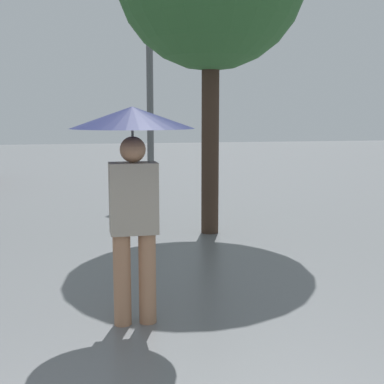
% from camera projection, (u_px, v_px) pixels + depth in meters
% --- Properties ---
extents(pedestrian, '(0.96, 0.96, 1.74)m').
position_uv_depth(pedestrian, '(133.00, 155.00, 4.13)').
color(pedestrian, '#9E7051').
rests_on(pedestrian, ground_plane).
extents(street_lamp, '(0.29, 0.29, 5.17)m').
position_uv_depth(street_lamp, '(150.00, 54.00, 11.27)').
color(street_lamp, '#515456').
rests_on(street_lamp, ground_plane).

